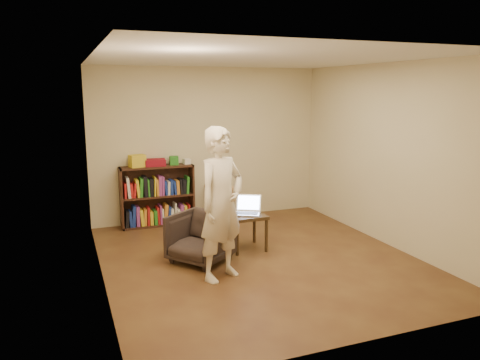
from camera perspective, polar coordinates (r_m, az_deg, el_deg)
name	(u,v)px	position (r m, az deg, el deg)	size (l,w,h in m)	color
floor	(259,259)	(6.33, 2.33, -9.62)	(4.50, 4.50, 0.00)	#462516
ceiling	(261,58)	(5.94, 2.53, 14.59)	(4.50, 4.50, 0.00)	silver
wall_back	(208,144)	(8.09, -3.92, 4.39)	(4.00, 4.00, 0.00)	beige
wall_left	(97,173)	(5.53, -16.98, 0.85)	(4.50, 4.50, 0.00)	beige
wall_right	(388,155)	(7.03, 17.59, 2.90)	(4.50, 4.50, 0.00)	beige
bookshelf	(157,199)	(7.87, -10.04, -2.31)	(1.20, 0.30, 1.00)	black
box_yellow	(137,161)	(7.68, -12.42, 2.29)	(0.24, 0.18, 0.20)	gold
red_cloth	(155,162)	(7.76, -10.30, 2.12)	(0.33, 0.24, 0.11)	maroon
box_green	(174,160)	(7.82, -8.06, 2.38)	(0.14, 0.14, 0.14)	#27761F
box_white	(187,161)	(7.87, -6.51, 2.26)	(0.11, 0.11, 0.09)	silver
stool	(220,193)	(8.01, -2.50, -1.54)	(0.42, 0.42, 0.61)	tan
armchair	(200,238)	(6.17, -4.87, -7.03)	(0.69, 0.71, 0.64)	#2D221E
side_table	(246,220)	(6.59, 0.76, -4.90)	(0.50, 0.50, 0.51)	black
laptop	(248,209)	(6.60, 0.96, -3.61)	(0.48, 0.49, 0.24)	#B5B5BA
person	(221,204)	(5.47, -2.28, -2.97)	(0.66, 0.43, 1.82)	beige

